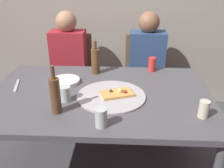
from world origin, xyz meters
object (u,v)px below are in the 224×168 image
(pizza_tray, at_px, (111,96))
(pizza_slice_last, at_px, (117,93))
(chair_right, at_px, (145,72))
(guest_in_sweater, at_px, (68,64))
(wine_bottle, at_px, (55,95))
(table_knife, at_px, (17,85))
(dining_table, at_px, (99,101))
(wine_glass, at_px, (101,118))
(tumbler_far, at_px, (204,109))
(guest_in_beanie, at_px, (147,66))
(tumbler_near, at_px, (65,94))
(beer_bottle, at_px, (95,61))
(soda_can, at_px, (152,64))
(chair_left, at_px, (71,70))
(plate_stack, at_px, (66,81))

(pizza_tray, relative_size, pizza_slice_last, 1.93)
(chair_right, relative_size, guest_in_sweater, 0.77)
(wine_bottle, height_order, table_knife, wine_bottle)
(dining_table, distance_m, guest_in_sweater, 0.87)
(wine_glass, distance_m, chair_right, 1.40)
(tumbler_far, xyz_separation_m, chair_right, (-0.24, 1.20, -0.26))
(tumbler_far, bearing_deg, guest_in_beanie, 102.94)
(tumbler_near, bearing_deg, guest_in_sweater, 102.09)
(pizza_tray, distance_m, guest_in_sweater, 0.96)
(table_knife, height_order, guest_in_sweater, guest_in_sweater)
(beer_bottle, bearing_deg, dining_table, -80.05)
(tumbler_far, bearing_deg, soda_can, 107.96)
(pizza_slice_last, bearing_deg, chair_left, 119.28)
(tumbler_near, height_order, guest_in_beanie, guest_in_beanie)
(tumbler_far, distance_m, guest_in_beanie, 1.09)
(pizza_slice_last, xyz_separation_m, guest_in_beanie, (0.28, 0.81, -0.10))
(wine_bottle, height_order, soda_can, wine_bottle)
(beer_bottle, bearing_deg, chair_right, 49.11)
(dining_table, relative_size, wine_glass, 14.10)
(table_knife, height_order, chair_left, chair_left)
(pizza_slice_last, relative_size, soda_can, 2.05)
(tumbler_far, relative_size, guest_in_beanie, 0.09)
(table_knife, xyz_separation_m, guest_in_sweater, (0.24, 0.68, -0.08))
(dining_table, bearing_deg, table_knife, 172.86)
(dining_table, bearing_deg, chair_left, 113.88)
(tumbler_far, relative_size, table_knife, 0.50)
(soda_can, bearing_deg, table_knife, -161.55)
(plate_stack, distance_m, guest_in_beanie, 0.93)
(beer_bottle, relative_size, tumbler_near, 2.70)
(beer_bottle, height_order, wine_glass, beer_bottle)
(soda_can, bearing_deg, chair_left, 149.97)
(beer_bottle, xyz_separation_m, wine_glass, (0.12, -0.77, -0.06))
(pizza_tray, distance_m, plate_stack, 0.43)
(wine_glass, relative_size, guest_in_sweater, 0.10)
(soda_can, relative_size, guest_in_beanie, 0.10)
(dining_table, bearing_deg, tumbler_far, -23.54)
(chair_right, bearing_deg, pizza_tray, 71.58)
(wine_bottle, xyz_separation_m, wine_glass, (0.29, -0.13, -0.07))
(beer_bottle, xyz_separation_m, chair_right, (0.48, 0.55, -0.32))
(plate_stack, bearing_deg, pizza_tray, -29.55)
(plate_stack, height_order, chair_left, chair_left)
(wine_bottle, bearing_deg, beer_bottle, 74.99)
(tumbler_near, xyz_separation_m, wine_glass, (0.27, -0.28, 0.00))
(dining_table, height_order, tumbler_near, tumbler_near)
(tumbler_far, bearing_deg, tumbler_near, 169.86)
(guest_in_beanie, bearing_deg, soda_can, 91.20)
(pizza_slice_last, relative_size, plate_stack, 1.12)
(wine_bottle, bearing_deg, chair_left, 98.12)
(pizza_slice_last, relative_size, chair_right, 0.28)
(pizza_slice_last, distance_m, table_knife, 0.79)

